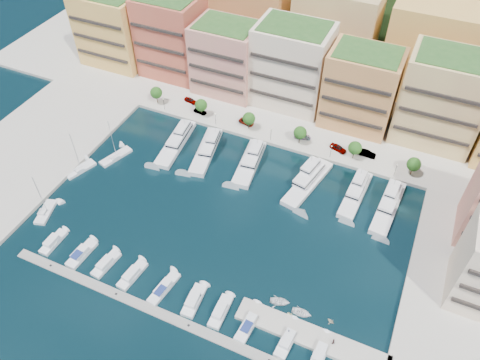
{
  "coord_description": "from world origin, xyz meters",
  "views": [
    {
      "loc": [
        34.84,
        -67.99,
        90.55
      ],
      "look_at": [
        0.61,
        7.93,
        6.0
      ],
      "focal_mm": 35.0,
      "sensor_mm": 36.0,
      "label": 1
    }
  ],
  "objects_px": {
    "yacht_2": "(207,149)",
    "tender_0": "(280,302)",
    "tree_3": "(300,133)",
    "car_1": "(200,111)",
    "yacht_3": "(250,160)",
    "cruiser_4": "(164,288)",
    "yacht_6": "(389,204)",
    "car_0": "(191,100)",
    "tree_5": "(414,164)",
    "lamppost_1": "(215,117)",
    "cruiser_0": "(53,242)",
    "tender_2": "(302,313)",
    "tree_1": "(201,105)",
    "tender_1": "(290,314)",
    "lamppost_3": "(331,150)",
    "cruiser_1": "(81,254)",
    "tender_3": "(331,321)",
    "lamppost_0": "(164,102)",
    "person_0": "(289,332)",
    "sailboat_2": "(116,157)",
    "cruiser_8": "(288,340)",
    "sailboat_0": "(46,212)",
    "cruiser_3": "(132,275)",
    "cruiser_5": "(194,301)",
    "yacht_4": "(308,181)",
    "tree_4": "(355,148)",
    "car_2": "(247,122)",
    "car_4": "(338,148)",
    "cruiser_6": "(220,312)",
    "car_3": "(302,136)",
    "tree_0": "(156,93)",
    "sailboat_1": "(80,170)",
    "yacht_5": "(356,192)",
    "lamppost_2": "(271,133)",
    "tree_2": "(249,118)",
    "lamppost_4": "(396,168)",
    "cruiser_2": "(106,264)",
    "car_5": "(367,153)",
    "cruiser_7": "(249,324)",
    "cruiser_9": "(320,353)"
  },
  "relations": [
    {
      "from": "sailboat_2",
      "to": "car_4",
      "type": "relative_size",
      "value": 2.68
    },
    {
      "from": "sailboat_2",
      "to": "tender_0",
      "type": "distance_m",
      "value": 63.81
    },
    {
      "from": "cruiser_0",
      "to": "tender_2",
      "type": "bearing_deg",
      "value": 6.49
    },
    {
      "from": "tree_2",
      "to": "lamppost_3",
      "type": "relative_size",
      "value": 1.35
    },
    {
      "from": "tree_3",
      "to": "yacht_5",
      "type": "bearing_deg",
      "value": -32.13
    },
    {
      "from": "tree_4",
      "to": "sailboat_1",
      "type": "xyz_separation_m",
      "value": [
        -67.73,
        -34.97,
        -4.43
      ]
    },
    {
      "from": "yacht_2",
      "to": "yacht_3",
      "type": "relative_size",
      "value": 1.06
    },
    {
      "from": "tree_0",
      "to": "car_0",
      "type": "height_order",
      "value": "tree_0"
    },
    {
      "from": "tree_3",
      "to": "sailboat_1",
      "type": "distance_m",
      "value": 62.6
    },
    {
      "from": "cruiser_0",
      "to": "cruiser_1",
      "type": "bearing_deg",
      "value": -0.19
    },
    {
      "from": "lamppost_1",
      "to": "tender_3",
      "type": "bearing_deg",
      "value": -43.58
    },
    {
      "from": "tree_5",
      "to": "lamppost_1",
      "type": "height_order",
      "value": "tree_5"
    },
    {
      "from": "tree_4",
      "to": "cruiser_8",
      "type": "xyz_separation_m",
      "value": [
        1.84,
        -58.09,
        -4.2
      ]
    },
    {
      "from": "tree_1",
      "to": "yacht_4",
      "type": "distance_m",
      "value": 42.0
    },
    {
      "from": "tree_3",
      "to": "car_1",
      "type": "height_order",
      "value": "tree_3"
    },
    {
      "from": "yacht_6",
      "to": "yacht_4",
      "type": "bearing_deg",
      "value": -179.26
    },
    {
      "from": "lamppost_0",
      "to": "sailboat_0",
      "type": "relative_size",
      "value": 0.32
    },
    {
      "from": "lamppost_3",
      "to": "car_2",
      "type": "xyz_separation_m",
      "value": [
        -27.54,
        4.09,
        -2.16
      ]
    },
    {
      "from": "cruiser_8",
      "to": "car_3",
      "type": "height_order",
      "value": "car_3"
    },
    {
      "from": "cruiser_6",
      "to": "sailboat_0",
      "type": "distance_m",
      "value": 53.07
    },
    {
      "from": "lamppost_0",
      "to": "person_0",
      "type": "xyz_separation_m",
      "value": [
        61.62,
        -54.76,
        -2.0
      ]
    },
    {
      "from": "yacht_6",
      "to": "cruiser_4",
      "type": "xyz_separation_m",
      "value": [
        -40.09,
        -44.57,
        -0.64
      ]
    },
    {
      "from": "cruiser_8",
      "to": "tree_1",
      "type": "bearing_deg",
      "value": 130.63
    },
    {
      "from": "sailboat_1",
      "to": "car_4",
      "type": "bearing_deg",
      "value": 30.06
    },
    {
      "from": "cruiser_3",
      "to": "cruiser_5",
      "type": "bearing_deg",
      "value": 0.01
    },
    {
      "from": "yacht_6",
      "to": "car_0",
      "type": "height_order",
      "value": "yacht_6"
    },
    {
      "from": "car_2",
      "to": "car_4",
      "type": "xyz_separation_m",
      "value": [
        28.78,
        -0.32,
        0.17
      ]
    },
    {
      "from": "cruiser_7",
      "to": "tree_3",
      "type": "bearing_deg",
      "value": 99.12
    },
    {
      "from": "tree_0",
      "to": "yacht_6",
      "type": "xyz_separation_m",
      "value": [
        76.95,
        -13.55,
        -3.53
      ]
    },
    {
      "from": "yacht_2",
      "to": "tender_0",
      "type": "bearing_deg",
      "value": -45.45
    },
    {
      "from": "lamppost_2",
      "to": "yacht_5",
      "type": "xyz_separation_m",
      "value": [
        28.22,
        -10.4,
        -2.62
      ]
    },
    {
      "from": "sailboat_0",
      "to": "tender_1",
      "type": "xyz_separation_m",
      "value": [
        66.25,
        -1.22,
        0.06
      ]
    },
    {
      "from": "lamppost_0",
      "to": "yacht_3",
      "type": "bearing_deg",
      "value": -17.46
    },
    {
      "from": "tender_3",
      "to": "person_0",
      "type": "distance_m",
      "value": 9.72
    },
    {
      "from": "tender_1",
      "to": "tree_5",
      "type": "bearing_deg",
      "value": -5.9
    },
    {
      "from": "lamppost_3",
      "to": "cruiser_1",
      "type": "height_order",
      "value": "lamppost_3"
    },
    {
      "from": "lamppost_4",
      "to": "cruiser_2",
      "type": "height_order",
      "value": "lamppost_4"
    },
    {
      "from": "tree_1",
      "to": "tender_1",
      "type": "bearing_deg",
      "value": -47.37
    },
    {
      "from": "lamppost_2",
      "to": "tender_3",
      "type": "xyz_separation_m",
      "value": [
        32.61,
        -48.17,
        -3.4
      ]
    },
    {
      "from": "cruiser_5",
      "to": "cruiser_9",
      "type": "relative_size",
      "value": 0.98
    },
    {
      "from": "sailboat_1",
      "to": "car_4",
      "type": "relative_size",
      "value": 2.68
    },
    {
      "from": "cruiser_8",
      "to": "tender_2",
      "type": "relative_size",
      "value": 2.07
    },
    {
      "from": "lamppost_4",
      "to": "yacht_6",
      "type": "distance_m",
      "value": 11.59
    },
    {
      "from": "tree_2",
      "to": "tree_3",
      "type": "height_order",
      "value": "same"
    },
    {
      "from": "cruiser_0",
      "to": "tender_3",
      "type": "relative_size",
      "value": 4.7
    },
    {
      "from": "yacht_3",
      "to": "cruiser_4",
      "type": "distance_m",
      "value": 45.1
    },
    {
      "from": "tender_3",
      "to": "tree_0",
      "type": "bearing_deg",
      "value": 78.27
    },
    {
      "from": "cruiser_4",
      "to": "car_5",
      "type": "xyz_separation_m",
      "value": [
        30.42,
        60.62,
        1.26
      ]
    },
    {
      "from": "lamppost_3",
      "to": "sailboat_0",
      "type": "height_order",
      "value": "sailboat_0"
    },
    {
      "from": "cruiser_4",
      "to": "car_3",
      "type": "relative_size",
      "value": 1.92
    }
  ]
}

